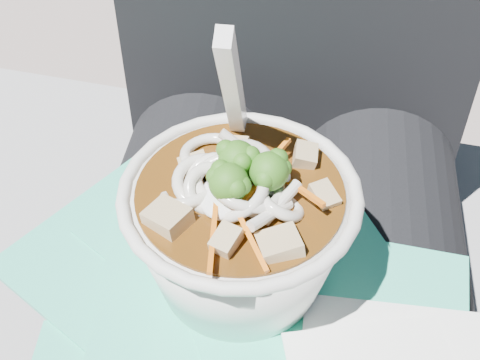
# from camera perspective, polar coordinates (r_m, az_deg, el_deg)

# --- Properties ---
(lap) EXTENTS (0.34, 0.48, 0.16)m
(lap) POSITION_cam_1_polar(r_m,az_deg,el_deg) (0.57, 2.37, -14.07)
(lap) COLOR black
(lap) RESTS_ON stone_ledge
(person_body) EXTENTS (0.34, 0.94, 0.98)m
(person_body) POSITION_cam_1_polar(r_m,az_deg,el_deg) (0.60, 3.35, -5.17)
(person_body) COLOR black
(person_body) RESTS_ON ground
(plastic_bag) EXTENTS (0.36, 0.36, 0.02)m
(plastic_bag) POSITION_cam_1_polar(r_m,az_deg,el_deg) (0.50, -1.64, -9.53)
(plastic_bag) COLOR #30CAA3
(plastic_bag) RESTS_ON lap
(udon_bowl) EXTENTS (0.20, 0.20, 0.20)m
(udon_bowl) POSITION_cam_1_polar(r_m,az_deg,el_deg) (0.45, -0.05, -3.72)
(udon_bowl) COLOR white
(udon_bowl) RESTS_ON plastic_bag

